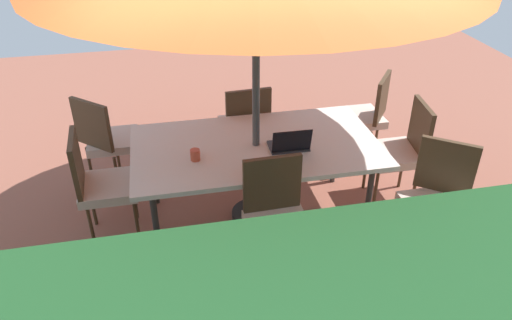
# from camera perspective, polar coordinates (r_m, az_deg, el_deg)

# --- Properties ---
(ground_plane) EXTENTS (10.00, 10.00, 0.02)m
(ground_plane) POSITION_cam_1_polar(r_m,az_deg,el_deg) (4.52, -0.00, -6.72)
(ground_plane) COLOR #935442
(dining_table) EXTENTS (2.05, 1.13, 0.76)m
(dining_table) POSITION_cam_1_polar(r_m,az_deg,el_deg) (4.11, -0.00, 1.25)
(dining_table) COLOR white
(dining_table) RESTS_ON ground_plane
(chair_northwest) EXTENTS (0.58, 0.58, 0.98)m
(chair_northwest) POSITION_cam_1_polar(r_m,az_deg,el_deg) (4.06, 20.47, -4.16)
(chair_northwest) COLOR beige
(chair_northwest) RESTS_ON ground_plane
(chair_south) EXTENTS (0.46, 0.47, 0.98)m
(chair_south) POSITION_cam_1_polar(r_m,az_deg,el_deg) (4.87, -1.28, 4.18)
(chair_south) COLOR beige
(chair_south) RESTS_ON ground_plane
(chair_southwest) EXTENTS (0.58, 0.58, 0.98)m
(chair_southwest) POSITION_cam_1_polar(r_m,az_deg,el_deg) (5.21, 12.59, 5.31)
(chair_southwest) COLOR beige
(chair_southwest) RESTS_ON ground_plane
(chair_west) EXTENTS (0.49, 0.48, 0.98)m
(chair_west) POSITION_cam_1_polar(r_m,az_deg,el_deg) (4.64, 16.52, 1.35)
(chair_west) COLOR beige
(chair_west) RESTS_ON ground_plane
(chair_east) EXTENTS (0.47, 0.46, 0.98)m
(chair_east) POSITION_cam_1_polar(r_m,az_deg,el_deg) (4.19, -17.69, -2.41)
(chair_east) COLOR beige
(chair_east) RESTS_ON ground_plane
(chair_north) EXTENTS (0.46, 0.47, 0.98)m
(chair_north) POSITION_cam_1_polar(r_m,az_deg,el_deg) (3.61, 2.40, -6.69)
(chair_north) COLOR beige
(chair_north) RESTS_ON ground_plane
(chair_southeast) EXTENTS (0.59, 0.59, 0.98)m
(chair_southeast) POSITION_cam_1_polar(r_m,az_deg,el_deg) (4.83, -16.90, 2.51)
(chair_southeast) COLOR beige
(chair_southeast) RESTS_ON ground_plane
(laptop) EXTENTS (0.32, 0.25, 0.21)m
(laptop) POSITION_cam_1_polar(r_m,az_deg,el_deg) (4.00, 3.92, 1.83)
(laptop) COLOR #2D2D33
(laptop) RESTS_ON dining_table
(cup) EXTENTS (0.08, 0.08, 0.09)m
(cup) POSITION_cam_1_polar(r_m,az_deg,el_deg) (3.88, -7.08, 0.59)
(cup) COLOR #CC4C33
(cup) RESTS_ON dining_table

